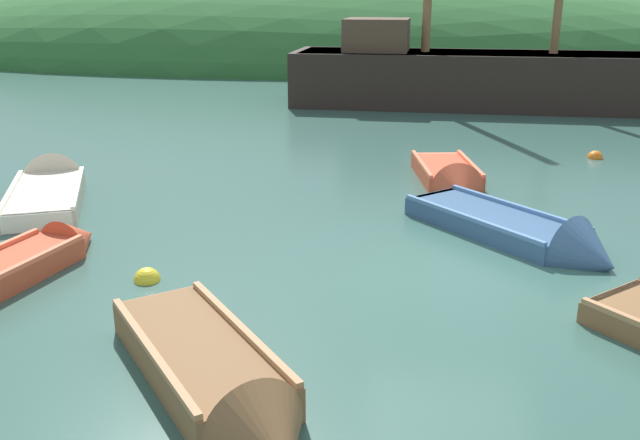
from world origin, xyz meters
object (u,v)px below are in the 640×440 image
object	(u,v)px
sailing_ship	(476,86)
rowboat_center	(450,180)
rowboat_far	(526,237)
buoy_yellow	(147,280)
rowboat_near_dock	(17,269)
rowboat_portside	(50,192)
buoy_orange	(595,158)
rowboat_outer_right	(217,384)

from	to	relation	value
sailing_ship	rowboat_center	xyz separation A→B (m)	(-1.45, -10.55, -0.63)
rowboat_far	buoy_yellow	size ratio (longest dim) A/B	9.81
rowboat_near_dock	rowboat_portside	world-z (taller)	rowboat_portside
buoy_orange	rowboat_center	bearing A→B (deg)	-141.61
rowboat_far	rowboat_near_dock	distance (m)	7.74
buoy_yellow	rowboat_outer_right	bearing A→B (deg)	-57.12
sailing_ship	rowboat_outer_right	xyz separation A→B (m)	(-4.23, -18.79, -0.60)
rowboat_center	buoy_yellow	xyz separation A→B (m)	(-4.51, -5.56, -0.10)
rowboat_outer_right	buoy_yellow	world-z (taller)	rowboat_outer_right
rowboat_near_dock	rowboat_portside	xyz separation A→B (m)	(-1.49, 3.79, 0.01)
rowboat_outer_right	rowboat_far	bearing A→B (deg)	104.91
rowboat_center	rowboat_outer_right	world-z (taller)	rowboat_center
sailing_ship	buoy_orange	bearing A→B (deg)	-71.27
rowboat_far	rowboat_center	world-z (taller)	rowboat_far
rowboat_center	rowboat_near_dock	xyz separation A→B (m)	(-6.40, -5.62, -0.00)
sailing_ship	buoy_orange	world-z (taller)	sailing_ship
rowboat_portside	rowboat_far	bearing A→B (deg)	-122.09
sailing_ship	buoy_orange	size ratio (longest dim) A/B	42.69
rowboat_outer_right	buoy_orange	world-z (taller)	rowboat_outer_right
rowboat_outer_right	rowboat_portside	bearing A→B (deg)	-178.87
sailing_ship	buoy_orange	xyz separation A→B (m)	(2.19, -7.66, -0.73)
sailing_ship	rowboat_portside	xyz separation A→B (m)	(-9.34, -12.37, -0.62)
rowboat_near_dock	rowboat_outer_right	world-z (taller)	rowboat_outer_right
sailing_ship	rowboat_outer_right	world-z (taller)	sailing_ship
rowboat_far	rowboat_outer_right	xyz separation A→B (m)	(-3.78, -4.89, 0.03)
sailing_ship	rowboat_far	size ratio (longest dim) A/B	4.31
sailing_ship	buoy_yellow	bearing A→B (deg)	-107.55
rowboat_portside	rowboat_outer_right	world-z (taller)	rowboat_portside
rowboat_center	rowboat_near_dock	distance (m)	8.52
rowboat_portside	rowboat_outer_right	size ratio (longest dim) A/B	1.17
rowboat_far	rowboat_outer_right	size ratio (longest dim) A/B	1.09
rowboat_portside	sailing_ship	bearing A→B (deg)	-59.38
buoy_yellow	rowboat_center	bearing A→B (deg)	50.95
rowboat_near_dock	sailing_ship	bearing A→B (deg)	-12.59
rowboat_far	rowboat_portside	bearing A→B (deg)	-141.20
rowboat_center	rowboat_outer_right	xyz separation A→B (m)	(-2.78, -8.25, 0.03)
rowboat_portside	rowboat_center	bearing A→B (deg)	-99.29
rowboat_far	rowboat_near_dock	size ratio (longest dim) A/B	0.98
rowboat_outer_right	sailing_ship	bearing A→B (deg)	129.91
sailing_ship	rowboat_portside	size ratio (longest dim) A/B	4.04
rowboat_portside	rowboat_outer_right	bearing A→B (deg)	-163.81
rowboat_near_dock	buoy_yellow	distance (m)	1.89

